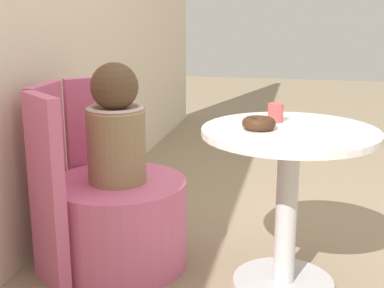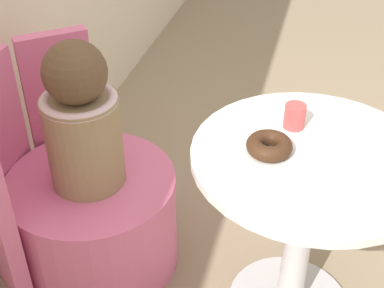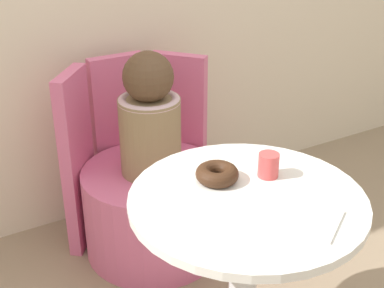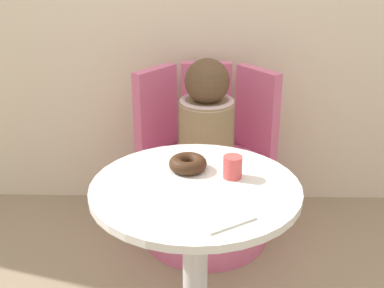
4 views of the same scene
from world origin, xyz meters
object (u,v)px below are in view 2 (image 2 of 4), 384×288
object	(u,v)px
tub_chair	(96,220)
child_figure	(82,121)
round_table	(304,204)
cup	(295,116)
donut	(269,146)

from	to	relation	value
tub_chair	child_figure	xyz separation A→B (m)	(0.00, 0.00, 0.41)
round_table	tub_chair	distance (m)	0.74
round_table	cup	size ratio (longest dim) A/B	9.13
round_table	tub_chair	size ratio (longest dim) A/B	1.16
tub_chair	child_figure	world-z (taller)	child_figure
round_table	cup	bearing A→B (deg)	28.04
tub_chair	donut	xyz separation A→B (m)	(-0.07, -0.57, 0.47)
child_figure	cup	world-z (taller)	child_figure
tub_chair	cup	bearing A→B (deg)	-83.11
round_table	tub_chair	xyz separation A→B (m)	(0.04, 0.69, -0.26)
tub_chair	cup	xyz separation A→B (m)	(0.08, -0.62, 0.48)
round_table	child_figure	world-z (taller)	child_figure
cup	round_table	bearing A→B (deg)	-151.96
donut	tub_chair	bearing A→B (deg)	83.42
tub_chair	donut	bearing A→B (deg)	-96.58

